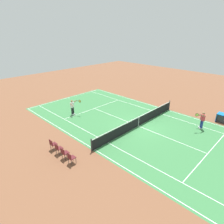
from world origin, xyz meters
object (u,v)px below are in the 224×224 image
spectator_chair_1 (64,152)px  spectator_chair_0 (71,157)px  tennis_player_near (73,106)px  spectator_chair_3 (53,144)px  spectator_chair_2 (58,148)px  tennis_ball (111,134)px  equipment_cart_tarped (224,118)px  tennis_net (139,121)px  tennis_player_far (202,119)px

spectator_chair_1 → spectator_chair_0: bearing=180.0°
tennis_player_near → spectator_chair_0: size_ratio=1.93×
spectator_chair_3 → spectator_chair_2: bearing=180.0°
tennis_ball → equipment_cart_tarped: equipment_cart_tarped is taller
tennis_net → spectator_chair_3: bearing=73.5°
tennis_net → tennis_player_near: size_ratio=6.89×
spectator_chair_2 → equipment_cart_tarped: 15.89m
spectator_chair_3 → equipment_cart_tarped: bearing=-118.6°
tennis_player_far → spectator_chair_3: size_ratio=1.93×
spectator_chair_0 → spectator_chair_3: size_ratio=1.00×
spectator_chair_0 → tennis_player_near: bearing=-35.9°
spectator_chair_0 → tennis_net: bearing=-89.1°
tennis_ball → spectator_chair_3: size_ratio=0.08×
tennis_net → spectator_chair_0: bearing=90.9°
equipment_cart_tarped → spectator_chair_3: bearing=61.4°
equipment_cart_tarped → spectator_chair_0: bearing=69.4°
tennis_player_far → tennis_ball: (5.20, 6.63, -0.90)m
spectator_chair_1 → equipment_cart_tarped: (-6.18, -14.28, -0.08)m
tennis_net → tennis_player_far: (-4.43, -3.67, 0.44)m
tennis_player_near → spectator_chair_3: tennis_player_near is taller
tennis_net → spectator_chair_2: size_ratio=13.30×
spectator_chair_1 → equipment_cart_tarped: spectator_chair_1 is taller
tennis_net → spectator_chair_2: bearing=79.2°
tennis_net → spectator_chair_1: bearing=85.0°
tennis_player_far → spectator_chair_2: size_ratio=1.93×
tennis_player_near → tennis_player_far: size_ratio=1.00×
tennis_player_near → tennis_ball: tennis_player_near is taller
tennis_player_near → spectator_chair_0: (-6.86, 4.98, -0.41)m
spectator_chair_1 → spectator_chair_2: 0.80m
tennis_player_near → equipment_cart_tarped: 15.38m
tennis_player_near → spectator_chair_1: 7.86m
tennis_player_near → spectator_chair_1: (-6.06, 4.98, -0.41)m
spectator_chair_0 → equipment_cart_tarped: spectator_chair_0 is taller
tennis_player_near → tennis_player_far: same height
spectator_chair_0 → spectator_chair_1: (0.80, 0.00, 0.00)m
tennis_net → tennis_player_far: 5.78m
tennis_player_near → spectator_chair_3: (-4.46, 4.98, -0.41)m
tennis_player_far → equipment_cart_tarped: tennis_player_far is taller
tennis_player_near → tennis_player_far: 12.88m
tennis_player_near → spectator_chair_3: 6.70m
tennis_net → tennis_ball: size_ratio=177.27×
tennis_ball → spectator_chair_1: 4.78m
spectator_chair_0 → spectator_chair_2: 1.60m
tennis_ball → tennis_player_near: bearing=-2.1°
tennis_ball → spectator_chair_1: bearing=91.1°
spectator_chair_2 → equipment_cart_tarped: spectator_chair_2 is taller
tennis_player_far → spectator_chair_1: 12.49m
tennis_ball → spectator_chair_0: bearing=100.6°
spectator_chair_2 → tennis_net: bearing=-100.8°
tennis_net → spectator_chair_1: 7.75m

